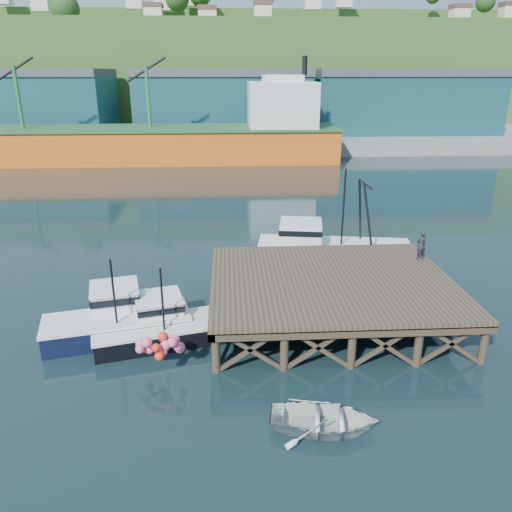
{
  "coord_description": "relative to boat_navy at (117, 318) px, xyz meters",
  "views": [
    {
      "loc": [
        0.44,
        -22.7,
        11.85
      ],
      "look_at": [
        1.85,
        2.0,
        2.65
      ],
      "focal_mm": 35.0,
      "sensor_mm": 36.0,
      "label": 1
    }
  ],
  "objects": [
    {
      "name": "boat_black",
      "position": [
        2.18,
        -0.54,
        -0.12
      ],
      "size": [
        6.71,
        5.56,
        3.91
      ],
      "rotation": [
        0.0,
        0.0,
        0.25
      ],
      "color": "black",
      "rests_on": "ground"
    },
    {
      "name": "cargo_ship",
      "position": [
        -3.52,
        49.25,
        2.47
      ],
      "size": [
        55.5,
        10.0,
        13.75
      ],
      "color": "orange",
      "rests_on": "ground"
    },
    {
      "name": "warehouse_mid",
      "position": [
        4.95,
        66.25,
        5.66
      ],
      "size": [
        28.0,
        16.0,
        9.0
      ],
      "primitive_type": "cube",
      "color": "#1A5256",
      "rests_on": "far_quay"
    },
    {
      "name": "trawler",
      "position": [
        11.77,
        7.75,
        0.48
      ],
      "size": [
        9.98,
        4.86,
        6.41
      ],
      "rotation": [
        0.0,
        0.0,
        -0.16
      ],
      "color": "beige",
      "rests_on": "ground"
    },
    {
      "name": "wharf",
      "position": [
        10.45,
        1.06,
        1.1
      ],
      "size": [
        12.0,
        10.0,
        2.62
      ],
      "color": "brown",
      "rests_on": "ground"
    },
    {
      "name": "warehouse_left",
      "position": [
        -30.05,
        66.25,
        5.66
      ],
      "size": [
        32.0,
        16.0,
        9.0
      ],
      "primitive_type": "cube",
      "color": "#1A5256",
      "rests_on": "far_quay"
    },
    {
      "name": "boat_navy",
      "position": [
        0.0,
        0.0,
        0.0
      ],
      "size": [
        7.07,
        4.44,
        4.19
      ],
      "rotation": [
        0.0,
        0.0,
        0.23
      ],
      "color": "black",
      "rests_on": "ground"
    },
    {
      "name": "ground",
      "position": [
        4.95,
        1.25,
        -0.84
      ],
      "size": [
        300.0,
        300.0,
        0.0
      ],
      "primitive_type": "plane",
      "color": "black",
      "rests_on": "ground"
    },
    {
      "name": "dockworker",
      "position": [
        15.85,
        3.67,
        2.1
      ],
      "size": [
        0.68,
        0.54,
        1.63
      ],
      "primitive_type": "imported",
      "rotation": [
        0.0,
        0.0,
        3.42
      ],
      "color": "black",
      "rests_on": "wharf"
    },
    {
      "name": "dinghy",
      "position": [
        8.59,
        -7.24,
        -0.45
      ],
      "size": [
        4.17,
        3.29,
        0.78
      ],
      "primitive_type": "imported",
      "rotation": [
        0.0,
        0.0,
        1.4
      ],
      "color": "silver",
      "rests_on": "ground"
    },
    {
      "name": "warehouse_right",
      "position": [
        34.95,
        66.25,
        5.66
      ],
      "size": [
        30.0,
        16.0,
        9.0
      ],
      "primitive_type": "cube",
      "color": "#1A5256",
      "rests_on": "far_quay"
    },
    {
      "name": "far_quay",
      "position": [
        4.95,
        71.25,
        0.16
      ],
      "size": [
        160.0,
        40.0,
        2.0
      ],
      "primitive_type": "cube",
      "color": "gray",
      "rests_on": "ground"
    },
    {
      "name": "hillside",
      "position": [
        4.95,
        101.25,
        10.16
      ],
      "size": [
        220.0,
        50.0,
        22.0
      ],
      "primitive_type": "cube",
      "color": "#2D511E",
      "rests_on": "ground"
    }
  ]
}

